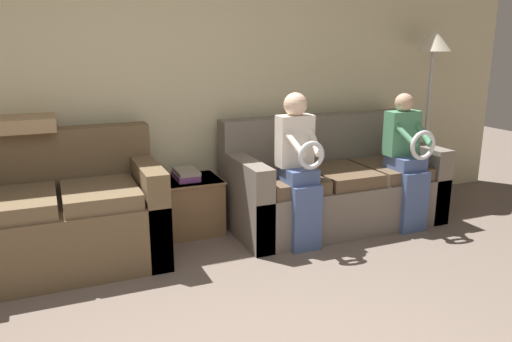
{
  "coord_description": "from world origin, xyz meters",
  "views": [
    {
      "loc": [
        -0.76,
        -1.47,
        1.59
      ],
      "look_at": [
        0.54,
        1.61,
        0.71
      ],
      "focal_mm": 35.0,
      "sensor_mm": 36.0,
      "label": 1
    }
  ],
  "objects_px": {
    "child_left_seated": "(299,163)",
    "child_right_seated": "(407,156)",
    "couch_main": "(331,186)",
    "throw_pillow": "(27,123)",
    "side_shelf": "(188,205)",
    "book_stack": "(186,175)",
    "floor_lamp": "(433,56)",
    "couch_side": "(61,218)"
  },
  "relations": [
    {
      "from": "side_shelf",
      "to": "child_right_seated",
      "type": "bearing_deg",
      "value": -18.87
    },
    {
      "from": "couch_side",
      "to": "child_left_seated",
      "type": "relative_size",
      "value": 1.17
    },
    {
      "from": "child_right_seated",
      "to": "child_left_seated",
      "type": "bearing_deg",
      "value": 179.54
    },
    {
      "from": "couch_side",
      "to": "floor_lamp",
      "type": "xyz_separation_m",
      "value": [
        3.46,
        0.19,
        1.1
      ]
    },
    {
      "from": "child_left_seated",
      "to": "child_right_seated",
      "type": "relative_size",
      "value": 1.04
    },
    {
      "from": "couch_side",
      "to": "book_stack",
      "type": "bearing_deg",
      "value": 13.62
    },
    {
      "from": "side_shelf",
      "to": "child_left_seated",
      "type": "bearing_deg",
      "value": -39.1
    },
    {
      "from": "couch_main",
      "to": "side_shelf",
      "type": "distance_m",
      "value": 1.28
    },
    {
      "from": "child_right_seated",
      "to": "floor_lamp",
      "type": "bearing_deg",
      "value": 39.32
    },
    {
      "from": "child_right_seated",
      "to": "side_shelf",
      "type": "relative_size",
      "value": 2.14
    },
    {
      "from": "side_shelf",
      "to": "throw_pillow",
      "type": "xyz_separation_m",
      "value": [
        -1.17,
        0.06,
        0.76
      ]
    },
    {
      "from": "couch_side",
      "to": "child_right_seated",
      "type": "relative_size",
      "value": 1.21
    },
    {
      "from": "couch_main",
      "to": "couch_side",
      "type": "height_order",
      "value": "couch_side"
    },
    {
      "from": "couch_side",
      "to": "book_stack",
      "type": "relative_size",
      "value": 4.91
    },
    {
      "from": "side_shelf",
      "to": "floor_lamp",
      "type": "xyz_separation_m",
      "value": [
        2.45,
        -0.04,
        1.21
      ]
    },
    {
      "from": "book_stack",
      "to": "throw_pillow",
      "type": "xyz_separation_m",
      "value": [
        -1.16,
        0.05,
        0.5
      ]
    },
    {
      "from": "side_shelf",
      "to": "floor_lamp",
      "type": "distance_m",
      "value": 2.73
    },
    {
      "from": "side_shelf",
      "to": "floor_lamp",
      "type": "relative_size",
      "value": 0.32
    },
    {
      "from": "couch_main",
      "to": "throw_pillow",
      "type": "bearing_deg",
      "value": 173.12
    },
    {
      "from": "couch_side",
      "to": "child_right_seated",
      "type": "height_order",
      "value": "child_right_seated"
    },
    {
      "from": "couch_main",
      "to": "child_left_seated",
      "type": "bearing_deg",
      "value": -145.08
    },
    {
      "from": "couch_main",
      "to": "child_right_seated",
      "type": "distance_m",
      "value": 0.71
    },
    {
      "from": "couch_main",
      "to": "throw_pillow",
      "type": "height_order",
      "value": "throw_pillow"
    },
    {
      "from": "side_shelf",
      "to": "couch_side",
      "type": "bearing_deg",
      "value": -166.79
    },
    {
      "from": "child_left_seated",
      "to": "child_right_seated",
      "type": "height_order",
      "value": "child_left_seated"
    },
    {
      "from": "couch_side",
      "to": "floor_lamp",
      "type": "height_order",
      "value": "floor_lamp"
    },
    {
      "from": "side_shelf",
      "to": "couch_main",
      "type": "bearing_deg",
      "value": -10.64
    },
    {
      "from": "couch_side",
      "to": "couch_main",
      "type": "bearing_deg",
      "value": 0.05
    },
    {
      "from": "child_left_seated",
      "to": "side_shelf",
      "type": "xyz_separation_m",
      "value": [
        -0.73,
        0.6,
        -0.43
      ]
    },
    {
      "from": "couch_main",
      "to": "side_shelf",
      "type": "bearing_deg",
      "value": 169.36
    },
    {
      "from": "child_left_seated",
      "to": "throw_pillow",
      "type": "bearing_deg",
      "value": 161.04
    },
    {
      "from": "side_shelf",
      "to": "book_stack",
      "type": "bearing_deg",
      "value": 147.14
    },
    {
      "from": "couch_side",
      "to": "child_left_seated",
      "type": "height_order",
      "value": "child_left_seated"
    },
    {
      "from": "book_stack",
      "to": "floor_lamp",
      "type": "relative_size",
      "value": 0.17
    },
    {
      "from": "child_right_seated",
      "to": "book_stack",
      "type": "xyz_separation_m",
      "value": [
        -1.78,
        0.61,
        -0.13
      ]
    },
    {
      "from": "couch_main",
      "to": "couch_side",
      "type": "bearing_deg",
      "value": -179.95
    },
    {
      "from": "floor_lamp",
      "to": "book_stack",
      "type": "bearing_deg",
      "value": 178.84
    },
    {
      "from": "book_stack",
      "to": "child_right_seated",
      "type": "bearing_deg",
      "value": -18.95
    },
    {
      "from": "couch_main",
      "to": "floor_lamp",
      "type": "relative_size",
      "value": 1.09
    },
    {
      "from": "child_right_seated",
      "to": "book_stack",
      "type": "height_order",
      "value": "child_right_seated"
    },
    {
      "from": "child_left_seated",
      "to": "throw_pillow",
      "type": "height_order",
      "value": "child_left_seated"
    },
    {
      "from": "child_right_seated",
      "to": "throw_pillow",
      "type": "relative_size",
      "value": 3.03
    }
  ]
}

